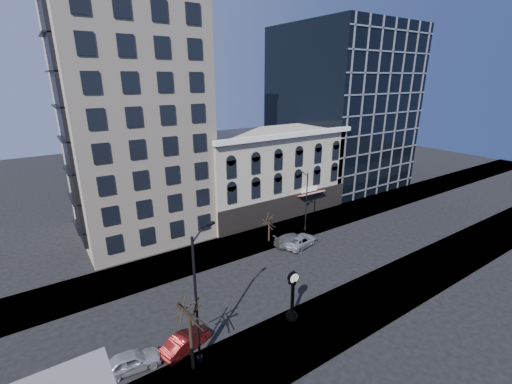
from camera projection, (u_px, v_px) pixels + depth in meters
ground at (262, 282)px, 34.26m from camera, size 160.00×160.00×0.00m
sidewalk_far at (223, 249)px, 40.54m from camera, size 160.00×6.00×0.12m
sidewalk_near at (317, 327)px, 27.94m from camera, size 160.00×6.00×0.12m
cream_tower at (127, 78)px, 39.77m from camera, size 15.90×15.40×42.50m
victorian_row at (267, 172)px, 51.20m from camera, size 22.60×11.19×12.50m
glass_office at (340, 108)px, 63.16m from camera, size 20.00×20.15×28.00m
street_clock at (293, 297)px, 28.28m from camera, size 1.04×1.04×4.58m
street_lamp_near at (201, 260)px, 22.58m from camera, size 2.52×1.37×10.43m
street_lamp_far at (304, 186)px, 43.21m from camera, size 2.14×0.65×8.36m
bare_tree_near at (189, 305)px, 22.26m from camera, size 4.03×4.03×6.92m
bare_tree_far at (269, 218)px, 41.70m from camera, size 2.32×2.32×3.99m
car_near_a at (132, 361)px, 23.80m from camera, size 4.22×2.11×1.38m
car_near_b at (186, 341)px, 25.58m from camera, size 4.27×2.61×1.33m
car_far_a at (301, 241)px, 41.34m from camera, size 5.32×3.33×1.37m
car_far_b at (294, 240)px, 41.51m from camera, size 5.33×2.89×1.47m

